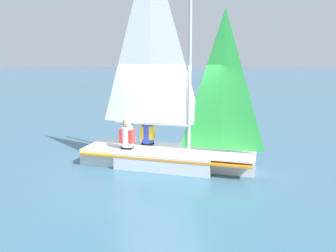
{
  "coord_description": "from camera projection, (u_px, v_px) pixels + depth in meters",
  "views": [
    {
      "loc": [
        -7.96,
        -0.39,
        2.59
      ],
      "look_at": [
        0.0,
        0.0,
        1.0
      ],
      "focal_mm": 35.0,
      "sensor_mm": 36.0,
      "label": 1
    }
  ],
  "objects": [
    {
      "name": "sailboat_main",
      "position": [
        168.0,
        135.0,
        8.18
      ],
      "size": [
        2.35,
        4.45,
        5.51
      ],
      "rotation": [
        0.0,
        0.0,
        4.49
      ],
      "color": "silver",
      "rests_on": "ground_plane"
    },
    {
      "name": "ground_plane",
      "position": [
        168.0,
        164.0,
        8.32
      ],
      "size": [
        260.0,
        260.0,
        0.0
      ],
      "primitive_type": "plane",
      "color": "#38607A"
    },
    {
      "name": "sailor_helm",
      "position": [
        148.0,
        136.0,
        8.69
      ],
      "size": [
        0.36,
        0.39,
        1.16
      ],
      "rotation": [
        0.0,
        0.0,
        4.49
      ],
      "color": "black",
      "rests_on": "ground_plane"
    },
    {
      "name": "sailor_crew",
      "position": [
        127.0,
        140.0,
        8.28
      ],
      "size": [
        0.36,
        0.39,
        1.16
      ],
      "rotation": [
        0.0,
        0.0,
        4.49
      ],
      "color": "black",
      "rests_on": "ground_plane"
    }
  ]
}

